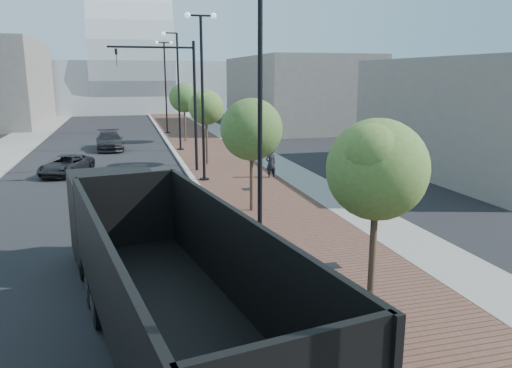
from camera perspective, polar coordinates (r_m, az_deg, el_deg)
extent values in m
cube|color=#4C2D23|center=(46.47, -5.99, 5.13)|extent=(7.00, 140.00, 0.12)
cube|color=slate|center=(46.96, -2.72, 5.27)|extent=(2.40, 140.00, 0.13)
cube|color=gray|center=(46.05, -10.31, 4.94)|extent=(0.30, 140.00, 0.14)
cube|color=slate|center=(46.84, -26.38, 3.95)|extent=(4.00, 140.00, 0.12)
cube|color=black|center=(16.19, -16.04, -3.42)|extent=(2.95, 3.03, 2.63)
cube|color=black|center=(17.86, -16.65, -4.85)|extent=(2.48, 0.92, 1.32)
cube|color=black|center=(14.97, -14.97, -7.32)|extent=(2.63, 1.23, 0.51)
cube|color=black|center=(10.06, -9.13, -17.34)|extent=(3.99, 9.60, 0.35)
cube|color=black|center=(9.86, -9.22, -15.30)|extent=(4.09, 9.62, 0.12)
cube|color=black|center=(9.22, -17.18, -10.82)|extent=(1.72, 9.21, 2.03)
cube|color=black|center=(9.81, -2.21, -8.78)|extent=(1.72, 9.21, 2.03)
cube|color=black|center=(13.65, -14.59, -2.99)|extent=(2.52, 0.55, 2.03)
cylinder|color=black|center=(15.87, -19.27, -8.41)|extent=(0.49, 1.15, 1.11)
cylinder|color=silver|center=(15.87, -19.27, -8.41)|extent=(0.44, 0.66, 0.61)
cylinder|color=black|center=(16.16, -11.70, -7.56)|extent=(0.49, 1.15, 1.11)
cylinder|color=silver|center=(16.16, -11.70, -7.56)|extent=(0.44, 0.66, 0.61)
cylinder|color=black|center=(17.37, -19.82, -6.62)|extent=(0.49, 1.15, 1.11)
cylinder|color=silver|center=(17.37, -19.82, -6.62)|extent=(0.44, 0.66, 0.61)
cylinder|color=black|center=(17.64, -12.91, -5.88)|extent=(0.49, 1.15, 1.11)
cylinder|color=silver|center=(17.64, -12.91, -5.88)|extent=(0.44, 0.66, 0.61)
cylinder|color=black|center=(12.93, -17.74, -13.22)|extent=(0.49, 1.15, 1.11)
cylinder|color=silver|center=(12.93, -17.74, -13.22)|extent=(0.44, 0.66, 0.61)
cylinder|color=black|center=(13.29, -8.42, -11.99)|extent=(0.49, 1.15, 1.11)
cylinder|color=silver|center=(13.29, -8.42, -11.99)|extent=(0.44, 0.66, 0.61)
cylinder|color=black|center=(14.02, -18.39, -11.18)|extent=(0.49, 1.15, 1.11)
cylinder|color=silver|center=(14.02, -18.39, -11.18)|extent=(0.44, 0.66, 0.61)
cylinder|color=black|center=(14.35, -9.81, -10.12)|extent=(0.49, 1.15, 1.11)
cylinder|color=silver|center=(14.35, -9.81, -10.12)|extent=(0.44, 0.66, 0.61)
imported|color=silver|center=(17.94, -11.56, -5.15)|extent=(1.80, 4.14, 1.33)
imported|color=black|center=(32.38, -21.12, 2.05)|extent=(3.45, 4.73, 1.19)
imported|color=black|center=(42.10, -16.59, 4.84)|extent=(2.37, 5.22, 1.48)
imported|color=black|center=(28.81, 1.73, 2.39)|extent=(0.80, 0.65, 1.90)
cylinder|color=black|center=(17.16, 0.44, -7.70)|extent=(0.56, 0.56, 0.20)
cylinder|color=black|center=(16.16, 0.47, 7.51)|extent=(0.16, 0.16, 9.00)
cylinder|color=black|center=(28.48, -5.99, 0.47)|extent=(0.56, 0.56, 0.20)
cylinder|color=black|center=(27.88, -6.21, 9.59)|extent=(0.16, 0.16, 9.00)
cylinder|color=black|center=(28.01, -6.44, 18.82)|extent=(1.40, 0.10, 0.10)
sphere|color=silver|center=(27.92, -7.94, 18.80)|extent=(0.32, 0.32, 0.32)
sphere|color=silver|center=(28.13, -4.95, 18.82)|extent=(0.32, 0.32, 0.32)
cylinder|color=black|center=(40.19, -8.72, 3.95)|extent=(0.56, 0.56, 0.20)
cylinder|color=black|center=(39.77, -8.94, 10.40)|extent=(0.16, 0.16, 9.00)
cylinder|color=black|center=(39.81, -9.91, 16.85)|extent=(1.00, 0.10, 0.10)
sphere|color=silver|center=(39.76, -10.66, 16.73)|extent=(0.32, 0.32, 0.32)
cylinder|color=black|center=(52.03, -10.22, 5.85)|extent=(0.56, 0.56, 0.20)
cylinder|color=black|center=(51.71, -10.41, 10.82)|extent=(0.16, 0.16, 9.00)
cylinder|color=black|center=(51.78, -10.62, 15.80)|extent=(1.40, 0.10, 0.10)
sphere|color=silver|center=(51.73, -11.42, 15.77)|extent=(0.32, 0.32, 0.32)
sphere|color=silver|center=(51.85, -9.82, 15.83)|extent=(0.32, 0.32, 0.32)
cylinder|color=black|center=(30.88, -7.06, 8.70)|extent=(0.18, 0.18, 8.00)
cylinder|color=black|center=(30.61, -12.05, 15.24)|extent=(5.00, 0.12, 0.12)
imported|color=black|center=(30.53, -15.86, 13.92)|extent=(0.16, 0.20, 1.00)
cylinder|color=#382619|center=(11.66, 13.29, -8.75)|extent=(0.16, 0.16, 3.75)
sphere|color=#416020|center=(11.08, 13.85, 1.65)|extent=(2.24, 2.24, 2.24)
sphere|color=#416020|center=(11.58, 14.81, 0.71)|extent=(1.57, 1.57, 1.57)
sphere|color=#416020|center=(10.61, 13.30, 3.27)|extent=(1.35, 1.35, 1.35)
cylinder|color=#382619|center=(21.62, -0.52, 1.09)|extent=(0.16, 0.16, 3.48)
sphere|color=#33501B|center=(21.31, -0.53, 6.33)|extent=(2.70, 2.70, 2.70)
sphere|color=#33501B|center=(21.73, 0.30, 5.79)|extent=(1.89, 1.89, 1.89)
sphere|color=#33501B|center=(20.92, -1.13, 7.17)|extent=(1.62, 1.62, 1.62)
cylinder|color=#382619|center=(33.21, -5.73, 5.23)|extent=(0.16, 0.16, 3.65)
sphere|color=#3E5E20|center=(33.01, -5.81, 8.83)|extent=(2.31, 2.31, 2.31)
sphere|color=#3E5E20|center=(33.39, -5.20, 8.43)|extent=(1.62, 1.62, 1.62)
sphere|color=#3E5E20|center=(32.65, -6.26, 9.42)|extent=(1.39, 1.39, 1.39)
cylinder|color=#382619|center=(45.02, -8.24, 7.15)|extent=(0.16, 0.16, 3.74)
sphere|color=#2C521C|center=(44.87, -8.33, 9.87)|extent=(2.63, 2.63, 2.63)
sphere|color=#2C521C|center=(45.23, -7.86, 9.57)|extent=(1.84, 1.84, 1.84)
sphere|color=#2C521C|center=(44.53, -8.69, 10.32)|extent=(1.58, 1.58, 1.58)
cube|color=#ADB2B8|center=(90.55, -14.18, 10.94)|extent=(50.00, 28.00, 8.00)
cube|color=#605C57|center=(58.94, 4.61, 10.58)|extent=(12.00, 22.00, 8.00)
cube|color=#625D58|center=(33.59, 25.50, 7.03)|extent=(10.00, 16.00, 7.00)
cube|color=black|center=(15.97, 8.72, -9.34)|extent=(0.50, 0.50, 0.02)
cube|color=black|center=(25.95, -1.01, -0.59)|extent=(0.50, 0.50, 0.02)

